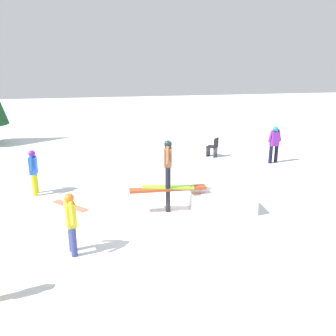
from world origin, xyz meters
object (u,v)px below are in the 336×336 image
folding_chair (213,148)px  bystander_blue (34,170)px  main_rider_on_rail (168,165)px  rail_feature (168,191)px  bystander_yellow (71,220)px  loose_snowboard_coral (70,206)px  bystander_purple (274,143)px

folding_chair → bystander_blue: bearing=-22.2°
main_rider_on_rail → bystander_blue: 4.70m
rail_feature → bystander_yellow: bearing=37.7°
bystander_yellow → folding_chair: size_ratio=1.72×
loose_snowboard_coral → main_rider_on_rail: bearing=27.3°
bystander_blue → folding_chair: size_ratio=1.73×
bystander_purple → loose_snowboard_coral: size_ratio=1.13×
folding_chair → loose_snowboard_coral: bearing=-9.8°
folding_chair → bystander_yellow: bearing=5.2°
bystander_purple → folding_chair: 2.71m
main_rider_on_rail → bystander_purple: size_ratio=0.98×
bystander_blue → loose_snowboard_coral: 1.91m
main_rider_on_rail → bystander_blue: (4.11, -2.19, -0.61)m
rail_feature → main_rider_on_rail: 0.82m
main_rider_on_rail → loose_snowboard_coral: size_ratio=1.11×
rail_feature → bystander_yellow: bystander_yellow is taller
rail_feature → main_rider_on_rail: bearing=0.0°
bystander_purple → rail_feature: bearing=27.7°
bystander_purple → loose_snowboard_coral: 8.97m
rail_feature → folding_chair: (-3.09, -5.68, -0.23)m
bystander_yellow → main_rider_on_rail: bearing=113.0°
bystander_blue → loose_snowboard_coral: size_ratio=1.09×
loose_snowboard_coral → bystander_purple: bearing=67.2°
rail_feature → bystander_blue: 4.66m
rail_feature → bystander_blue: bystander_blue is taller
main_rider_on_rail → bystander_yellow: main_rider_on_rail is taller
bystander_purple → folding_chair: size_ratio=1.80×
rail_feature → bystander_blue: size_ratio=1.49×
bystander_purple → bystander_blue: bystander_purple is taller
main_rider_on_rail → bystander_purple: 6.88m
bystander_blue → loose_snowboard_coral: (-1.18, 1.24, -0.84)m
rail_feature → main_rider_on_rail: size_ratio=1.46×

